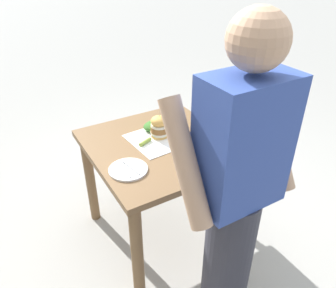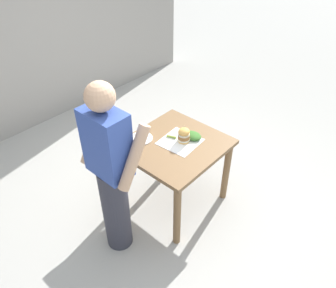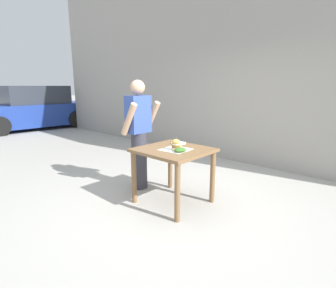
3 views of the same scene
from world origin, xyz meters
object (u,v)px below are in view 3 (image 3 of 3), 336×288
(diner_across_table, at_px, (139,133))
(parked_car_near_curb, at_px, (34,110))
(side_salad, at_px, (180,150))
(sandwich, at_px, (176,145))
(patio_table, at_px, (173,159))
(side_plate_with_forks, at_px, (179,143))
(pickle_spear, at_px, (180,147))

(diner_across_table, relative_size, parked_car_near_curb, 0.40)
(side_salad, bearing_deg, parked_car_near_curb, 80.97)
(parked_car_near_curb, bearing_deg, sandwich, -98.94)
(patio_table, xyz_separation_m, side_plate_with_forks, (0.29, 0.16, 0.15))
(sandwich, xyz_separation_m, side_plate_with_forks, (0.33, 0.24, -0.07))
(sandwich, distance_m, pickle_spear, 0.14)
(sandwich, xyz_separation_m, diner_across_table, (0.08, 0.83, 0.04))
(side_salad, relative_size, parked_car_near_curb, 0.04)
(side_salad, xyz_separation_m, diner_across_table, (0.11, 0.93, 0.08))
(patio_table, bearing_deg, sandwich, -117.44)
(patio_table, height_order, side_plate_with_forks, side_plate_with_forks)
(patio_table, height_order, sandwich, sandwich)
(patio_table, height_order, diner_across_table, diner_across_table)
(sandwich, distance_m, parked_car_near_curb, 8.36)
(sandwich, bearing_deg, pickle_spear, 16.58)
(pickle_spear, xyz_separation_m, side_plate_with_forks, (0.21, 0.20, -0.01))
(sandwich, bearing_deg, parked_car_near_curb, 81.06)
(side_salad, height_order, diner_across_table, diner_across_table)
(patio_table, bearing_deg, diner_across_table, 87.07)
(sandwich, distance_m, side_plate_with_forks, 0.42)
(side_plate_with_forks, distance_m, diner_across_table, 0.65)
(sandwich, relative_size, pickle_spear, 1.88)
(parked_car_near_curb, bearing_deg, diner_across_table, -99.31)
(patio_table, relative_size, diner_across_table, 0.54)
(patio_table, relative_size, pickle_spear, 9.43)
(patio_table, xyz_separation_m, pickle_spear, (0.08, -0.04, 0.16))
(side_salad, relative_size, diner_across_table, 0.11)
(side_plate_with_forks, bearing_deg, patio_table, -151.26)
(sandwich, height_order, pickle_spear, sandwich)
(patio_table, relative_size, sandwich, 5.02)
(side_salad, distance_m, parked_car_near_curb, 8.47)
(diner_across_table, distance_m, parked_car_near_curb, 7.53)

